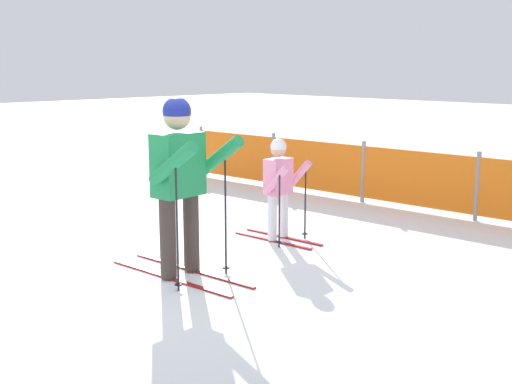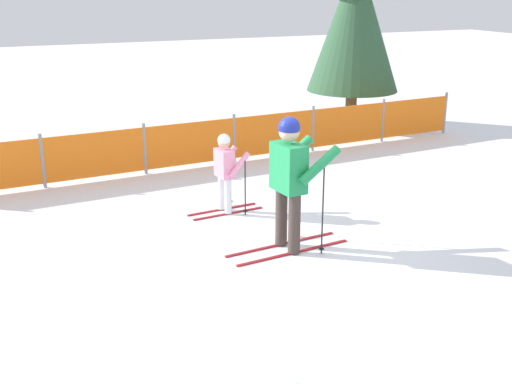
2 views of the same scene
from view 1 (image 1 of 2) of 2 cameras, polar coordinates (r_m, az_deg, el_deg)
ground_plane at (r=6.61m, az=-7.89°, el=-6.99°), size 60.00×60.00×0.00m
skier_adult at (r=6.21m, az=-6.75°, el=1.88°), size 1.69×0.79×1.76m
skier_child at (r=7.54m, az=2.09°, el=0.95°), size 1.16×0.56×1.22m
safety_fence at (r=9.02m, az=19.06°, el=0.48°), size 10.73×0.69×0.94m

